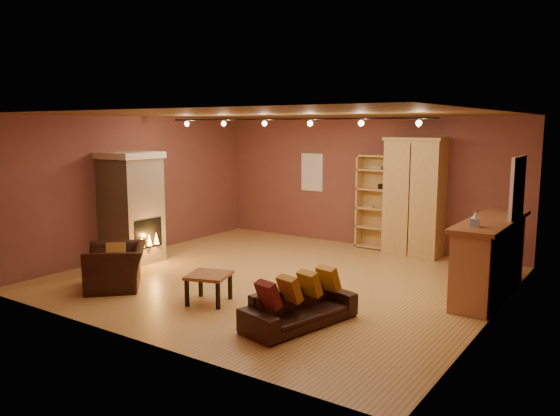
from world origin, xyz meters
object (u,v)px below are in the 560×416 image
Objects in this scene: bookcase at (377,201)px; armchair at (116,260)px; fireplace at (131,207)px; coffee_table at (209,278)px; bar_counter at (490,257)px; armoire at (414,197)px; loveseat at (300,300)px.

armchair is (-2.28, -5.06, -0.56)m from bookcase.
fireplace is 5.06m from bookcase.
bookcase is 4.88m from coffee_table.
fireplace reaches higher than bar_counter.
bookcase is 0.80× the size of bar_counter.
armoire is at bearing -12.31° from bookcase.
bar_counter is 5.91m from armchair.
fireplace is at bearing -132.28° from bookcase.
loveseat reaches higher than coffee_table.
armoire is 1.40× the size of loveseat.
armchair is 1.67× the size of coffee_table.
armoire is 4.89m from coffee_table.
fireplace reaches higher than bookcase.
armoire reaches higher than bar_counter.
armchair is at bearing -123.13° from armoire.
bar_counter is at bearing 39.02° from coffee_table.
fireplace is at bearing 159.82° from coffee_table.
armoire is at bearing 135.59° from bar_counter.
fireplace is 1.25× the size of loveseat.
armoire is at bearing 15.86° from loveseat.
bar_counter is 3.41× the size of coffee_table.
coffee_table is at bearing -20.18° from fireplace.
loveseat is 1.38× the size of armchair.
armchair is (-3.18, -4.87, -0.73)m from armoire.
fireplace is 4.69m from loveseat.
armchair is 1.79m from coffee_table.
bookcase is 5.00m from loveseat.
bar_counter is (1.94, -1.90, -0.59)m from armoire.
bar_counter is at bearing 74.91° from armchair.
armoire is at bearing 101.64° from armchair.
bookcase is at bearing 83.95° from coffee_table.
coffee_table is (-1.41, -4.61, -0.82)m from armoire.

